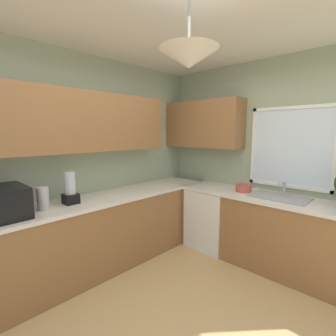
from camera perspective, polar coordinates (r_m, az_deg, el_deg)
ground_plane at (r=2.54m, az=4.10°, el=-33.22°), size 8.14×8.14×0.00m
room_shell at (r=2.81m, az=-1.27°, el=11.70°), size 3.56×3.82×2.70m
counter_run_left at (r=3.24m, az=-16.02°, el=-14.40°), size 0.65×3.43×0.90m
counter_run_back at (r=3.41m, az=24.42°, el=-13.70°), size 2.65×0.65×0.90m
dishwasher at (r=3.78m, az=10.16°, el=-11.26°), size 0.60×0.60×0.85m
microwave at (r=2.74m, az=-33.71°, el=-6.61°), size 0.48×0.36×0.29m
kettle at (r=2.81m, az=-26.88°, el=-6.30°), size 0.11×0.11×0.24m
sink_assembly at (r=3.29m, az=24.26°, el=-6.09°), size 0.66×0.40×0.19m
bowl at (r=3.44m, az=17.05°, el=-4.48°), size 0.21×0.21×0.09m
blender_appliance at (r=2.93m, az=-21.63°, el=-4.58°), size 0.15×0.15×0.36m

